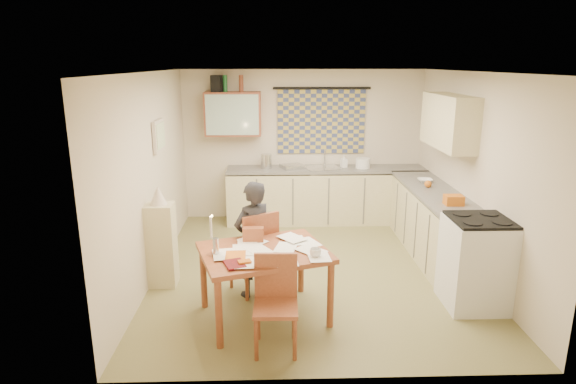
{
  "coord_description": "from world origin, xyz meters",
  "views": [
    {
      "loc": [
        -0.5,
        -5.78,
        2.61
      ],
      "look_at": [
        -0.32,
        0.2,
        0.99
      ],
      "focal_mm": 30.0,
      "sensor_mm": 36.0,
      "label": 1
    }
  ],
  "objects_px": {
    "chair_far": "(254,266)",
    "person": "(253,239)",
    "dining_table": "(264,283)",
    "shelf_stand": "(162,245)",
    "counter_right": "(438,229)",
    "stove": "(476,262)",
    "counter_back": "(327,195)"
  },
  "relations": [
    {
      "from": "dining_table",
      "to": "person",
      "type": "xyz_separation_m",
      "value": [
        -0.13,
        0.51,
        0.3
      ]
    },
    {
      "from": "dining_table",
      "to": "counter_right",
      "type": "bearing_deg",
      "value": 14.19
    },
    {
      "from": "stove",
      "to": "dining_table",
      "type": "height_order",
      "value": "stove"
    },
    {
      "from": "stove",
      "to": "chair_far",
      "type": "bearing_deg",
      "value": 170.4
    },
    {
      "from": "chair_far",
      "to": "person",
      "type": "bearing_deg",
      "value": 60.45
    },
    {
      "from": "person",
      "to": "chair_far",
      "type": "bearing_deg",
      "value": -124.73
    },
    {
      "from": "counter_right",
      "to": "person",
      "type": "xyz_separation_m",
      "value": [
        -2.44,
        -0.91,
        0.22
      ]
    },
    {
      "from": "counter_right",
      "to": "person",
      "type": "distance_m",
      "value": 2.61
    },
    {
      "from": "stove",
      "to": "counter_back",
      "type": "bearing_deg",
      "value": 114.03
    },
    {
      "from": "dining_table",
      "to": "shelf_stand",
      "type": "bearing_deg",
      "value": 129.34
    },
    {
      "from": "dining_table",
      "to": "shelf_stand",
      "type": "height_order",
      "value": "shelf_stand"
    },
    {
      "from": "chair_far",
      "to": "counter_back",
      "type": "bearing_deg",
      "value": -145.91
    },
    {
      "from": "dining_table",
      "to": "person",
      "type": "relative_size",
      "value": 1.1
    },
    {
      "from": "person",
      "to": "shelf_stand",
      "type": "height_order",
      "value": "person"
    },
    {
      "from": "stove",
      "to": "dining_table",
      "type": "xyz_separation_m",
      "value": [
        -2.31,
        -0.19,
        -0.12
      ]
    },
    {
      "from": "counter_right",
      "to": "chair_far",
      "type": "bearing_deg",
      "value": -161.25
    },
    {
      "from": "chair_far",
      "to": "counter_right",
      "type": "bearing_deg",
      "value": 166.74
    },
    {
      "from": "chair_far",
      "to": "shelf_stand",
      "type": "distance_m",
      "value": 1.14
    },
    {
      "from": "counter_right",
      "to": "stove",
      "type": "bearing_deg",
      "value": -90.0
    },
    {
      "from": "stove",
      "to": "shelf_stand",
      "type": "distance_m",
      "value": 3.59
    },
    {
      "from": "chair_far",
      "to": "person",
      "type": "relative_size",
      "value": 0.74
    },
    {
      "from": "counter_right",
      "to": "chair_far",
      "type": "relative_size",
      "value": 2.97
    },
    {
      "from": "person",
      "to": "shelf_stand",
      "type": "bearing_deg",
      "value": -51.89
    },
    {
      "from": "chair_far",
      "to": "person",
      "type": "distance_m",
      "value": 0.38
    },
    {
      "from": "counter_right",
      "to": "shelf_stand",
      "type": "relative_size",
      "value": 2.91
    },
    {
      "from": "dining_table",
      "to": "shelf_stand",
      "type": "xyz_separation_m",
      "value": [
        -1.23,
        0.8,
        0.13
      ]
    },
    {
      "from": "stove",
      "to": "counter_right",
      "type": "bearing_deg",
      "value": 90.0
    },
    {
      "from": "counter_back",
      "to": "shelf_stand",
      "type": "xyz_separation_m",
      "value": [
        -2.22,
        -2.33,
        0.05
      ]
    },
    {
      "from": "counter_back",
      "to": "shelf_stand",
      "type": "bearing_deg",
      "value": -133.64
    },
    {
      "from": "stove",
      "to": "shelf_stand",
      "type": "xyz_separation_m",
      "value": [
        -3.54,
        0.62,
        0.0
      ]
    },
    {
      "from": "stove",
      "to": "dining_table",
      "type": "distance_m",
      "value": 2.32
    },
    {
      "from": "dining_table",
      "to": "chair_far",
      "type": "xyz_separation_m",
      "value": [
        -0.13,
        0.6,
        -0.07
      ]
    }
  ]
}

